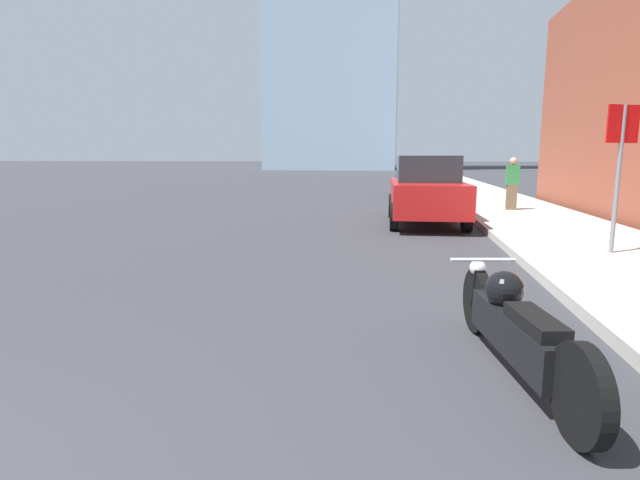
% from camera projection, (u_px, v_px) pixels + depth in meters
% --- Properties ---
extents(sidewalk, '(3.24, 240.00, 0.15)m').
position_uv_depth(sidewalk, '(445.00, 178.00, 39.32)').
color(sidewalk, '#B2ADA3').
rests_on(sidewalk, ground_plane).
extents(motorcycle, '(0.70, 2.60, 0.78)m').
position_uv_depth(motorcycle, '(515.00, 326.00, 3.98)').
color(motorcycle, black).
rests_on(motorcycle, ground_plane).
extents(parked_car_red, '(1.97, 4.43, 1.75)m').
position_uv_depth(parked_car_red, '(426.00, 190.00, 12.86)').
color(parked_car_red, red).
rests_on(parked_car_red, ground_plane).
extents(parked_car_blue, '(2.02, 3.96, 1.64)m').
position_uv_depth(parked_car_blue, '(416.00, 177.00, 22.79)').
color(parked_car_blue, '#1E3899').
rests_on(parked_car_blue, ground_plane).
extents(parked_car_green, '(2.00, 4.63, 1.69)m').
position_uv_depth(parked_car_green, '(413.00, 170.00, 34.70)').
color(parked_car_green, '#1E6B33').
rests_on(parked_car_green, ground_plane).
extents(stop_sign, '(0.57, 0.26, 2.39)m').
position_uv_depth(stop_sign, '(620.00, 153.00, 8.04)').
color(stop_sign, slate).
rests_on(stop_sign, sidewalk).
extents(pedestrian, '(0.36, 0.22, 1.56)m').
position_uv_depth(pedestrian, '(512.00, 183.00, 14.94)').
color(pedestrian, brown).
rests_on(pedestrian, sidewalk).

